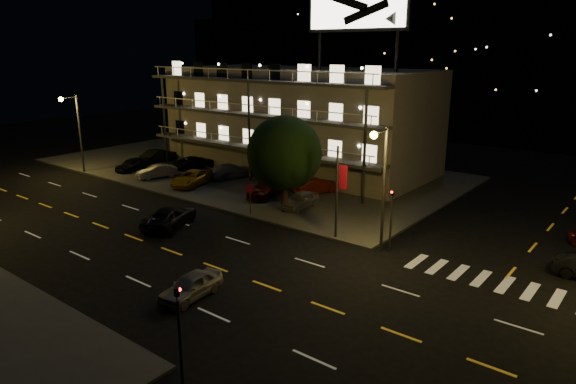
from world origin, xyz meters
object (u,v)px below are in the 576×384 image
Objects in this scene: lot_car_7 at (231,171)px; lot_car_2 at (192,178)px; road_car_east at (191,286)px; road_car_west at (170,217)px; lot_car_4 at (300,200)px; tree at (284,155)px.

lot_car_2 is at bearing 93.73° from lot_car_7.
lot_car_2 is 22.44m from road_car_east.
lot_car_7 reaches higher than road_car_west.
road_car_west is (7.13, -8.42, -0.10)m from lot_car_2.
lot_car_7 is (0.82, 4.31, 0.03)m from lot_car_2.
road_car_east is at bearing -73.59° from lot_car_4.
lot_car_4 is 0.99× the size of road_car_east.
lot_car_7 reaches higher than lot_car_2.
lot_car_4 reaches higher than road_car_east.
road_car_west is (-4.51, -7.66, -3.89)m from tree.
lot_car_2 reaches higher than road_car_east.
road_car_east is (5.12, -14.17, -3.97)m from tree.
lot_car_2 is 1.01× the size of lot_car_7.
road_car_east is 11.62m from road_car_west.
tree is at bearing 105.03° from road_car_east.
lot_car_2 is at bearing -73.44° from road_car_west.
tree is at bearing 169.39° from lot_car_7.
lot_car_2 is 1.28× the size of road_car_east.
road_car_east is at bearing -57.92° from lot_car_2.
road_car_east is at bearing -70.15° from tree.
lot_car_7 is 14.21m from road_car_west.
tree is at bearing -144.19° from road_car_west.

